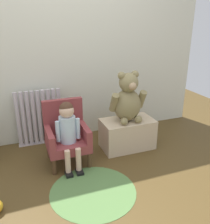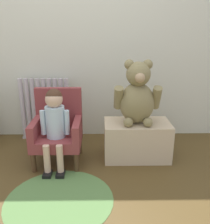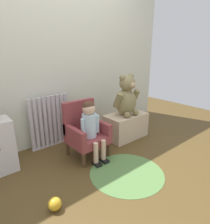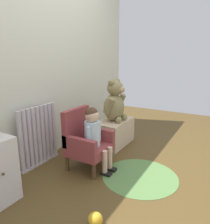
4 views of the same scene
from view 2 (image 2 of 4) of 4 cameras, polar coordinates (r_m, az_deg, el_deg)
ground_plane at (r=2.00m, az=-10.52°, el=-18.24°), size 6.00×6.00×0.00m
back_wall at (r=2.80m, az=-7.93°, el=18.43°), size 3.80×0.05×2.40m
radiator at (r=2.85m, az=-13.51°, el=0.60°), size 0.56×0.05×0.69m
child_armchair at (r=2.36m, az=-10.75°, el=-3.76°), size 0.43×0.42×0.67m
child_figure at (r=2.20m, az=-11.44°, el=-1.32°), size 0.25×0.35×0.71m
low_bench at (r=2.43m, az=7.24°, el=-6.33°), size 0.62×0.36×0.36m
large_teddy_bear at (r=2.28m, az=7.40°, el=3.62°), size 0.42×0.30×0.58m
floor_rug at (r=1.96m, az=-10.37°, el=-19.10°), size 0.79×0.79×0.01m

